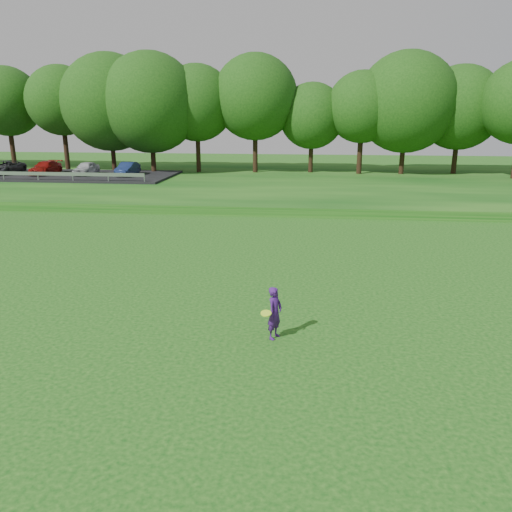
# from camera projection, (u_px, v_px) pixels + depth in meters

# --- Properties ---
(ground) EXTENTS (140.00, 140.00, 0.00)m
(ground) POSITION_uv_depth(u_px,v_px,m) (266.00, 361.00, 13.07)
(ground) COLOR #0D4710
(ground) RESTS_ON ground
(berm) EXTENTS (130.00, 30.00, 0.60)m
(berm) POSITION_uv_depth(u_px,v_px,m) (301.00, 182.00, 45.47)
(berm) COLOR #0D4710
(berm) RESTS_ON ground
(walking_path) EXTENTS (130.00, 1.60, 0.04)m
(walking_path) POSITION_uv_depth(u_px,v_px,m) (296.00, 214.00, 32.17)
(walking_path) COLOR gray
(walking_path) RESTS_ON ground
(treeline) EXTENTS (104.00, 7.00, 15.00)m
(treeline) POSITION_uv_depth(u_px,v_px,m) (305.00, 94.00, 47.15)
(treeline) COLOR #15400E
(treeline) RESTS_ON berm
(parking_lot) EXTENTS (24.00, 9.00, 1.38)m
(parking_lot) POSITION_uv_depth(u_px,v_px,m) (43.00, 172.00, 46.79)
(parking_lot) COLOR black
(parking_lot) RESTS_ON berm
(woman) EXTENTS (0.66, 0.80, 1.55)m
(woman) POSITION_uv_depth(u_px,v_px,m) (275.00, 313.00, 14.24)
(woman) COLOR #42176B
(woman) RESTS_ON ground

